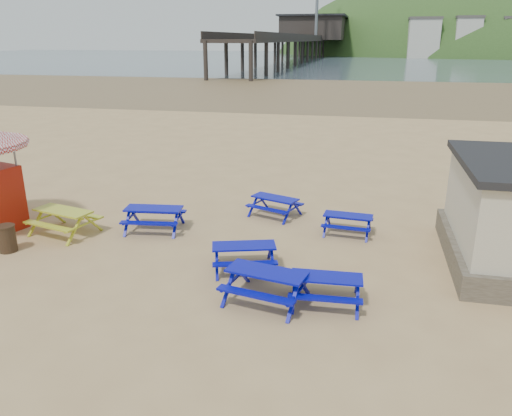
% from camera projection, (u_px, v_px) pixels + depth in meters
% --- Properties ---
extents(ground, '(400.00, 400.00, 0.00)m').
position_uv_depth(ground, '(222.00, 251.00, 15.68)').
color(ground, tan).
rests_on(ground, ground).
extents(wet_sand, '(400.00, 400.00, 0.00)m').
position_uv_depth(wet_sand, '(338.00, 89.00, 66.49)').
color(wet_sand, brown).
rests_on(wet_sand, ground).
extents(sea, '(400.00, 400.00, 0.00)m').
position_uv_depth(sea, '(360.00, 58.00, 172.74)').
color(sea, '#41525E').
rests_on(sea, ground).
extents(picnic_table_blue_a, '(2.13, 1.80, 0.82)m').
position_uv_depth(picnic_table_blue_a, '(154.00, 219.00, 17.31)').
color(picnic_table_blue_a, '#000D94').
rests_on(picnic_table_blue_a, ground).
extents(picnic_table_blue_b, '(2.13, 1.93, 0.73)m').
position_uv_depth(picnic_table_blue_b, '(275.00, 206.00, 18.72)').
color(picnic_table_blue_b, '#000D94').
rests_on(picnic_table_blue_b, ground).
extents(picnic_table_blue_c, '(1.73, 1.44, 0.68)m').
position_uv_depth(picnic_table_blue_c, '(348.00, 224.00, 17.00)').
color(picnic_table_blue_c, '#000D94').
rests_on(picnic_table_blue_c, ground).
extents(picnic_table_blue_d, '(2.16, 1.92, 0.76)m').
position_uv_depth(picnic_table_blue_d, '(244.00, 257.00, 14.35)').
color(picnic_table_blue_d, '#000D94').
rests_on(picnic_table_blue_d, ground).
extents(picnic_table_blue_e, '(2.29, 1.98, 0.84)m').
position_uv_depth(picnic_table_blue_e, '(266.00, 286.00, 12.58)').
color(picnic_table_blue_e, '#000D94').
rests_on(picnic_table_blue_e, ground).
extents(picnic_table_blue_f, '(1.85, 1.52, 0.75)m').
position_uv_depth(picnic_table_blue_f, '(326.00, 290.00, 12.49)').
color(picnic_table_blue_f, '#000D94').
rests_on(picnic_table_blue_f, ground).
extents(picnic_table_yellow, '(2.38, 2.09, 0.86)m').
position_uv_depth(picnic_table_yellow, '(64.00, 222.00, 16.97)').
color(picnic_table_yellow, gold).
rests_on(picnic_table_yellow, ground).
extents(litter_bin, '(0.59, 0.59, 0.86)m').
position_uv_depth(litter_bin, '(7.00, 238.00, 15.55)').
color(litter_bin, '#392C1A').
rests_on(litter_bin, ground).
extents(pier, '(24.00, 220.00, 39.29)m').
position_uv_depth(pier, '(312.00, 41.00, 182.32)').
color(pier, black).
rests_on(pier, ground).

